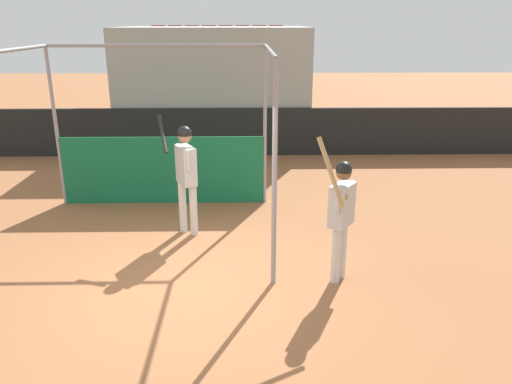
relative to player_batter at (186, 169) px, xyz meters
name	(u,v)px	position (x,y,z in m)	size (l,w,h in m)	color
ground_plane	(180,291)	(0.10, -1.98, -1.16)	(60.00, 60.00, 0.00)	#935B38
outfield_wall	(212,132)	(0.10, 5.32, -0.51)	(24.00, 0.12, 1.29)	black
bleacher_section	(215,84)	(0.10, 7.38, 0.52)	(5.40, 4.00, 3.37)	#9E9E99
batting_cage	(157,149)	(-0.63, 0.99, 0.10)	(4.11, 3.41, 3.11)	gray
player_batter	(186,169)	(0.00, 0.00, 0.00)	(0.71, 0.76, 2.00)	silver
player_waiting	(341,210)	(2.31, -1.71, -0.10)	(0.61, 0.80, 2.10)	silver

